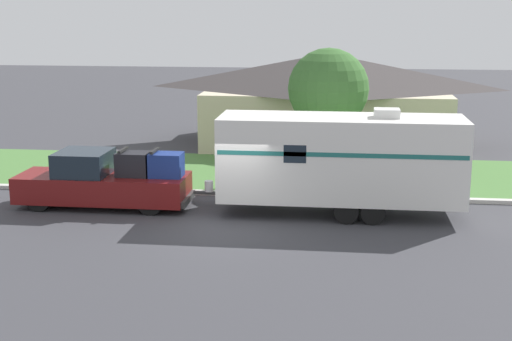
{
  "coord_description": "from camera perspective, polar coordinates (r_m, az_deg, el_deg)",
  "views": [
    {
      "loc": [
        3.41,
        -20.93,
        6.63
      ],
      "look_at": [
        0.72,
        1.78,
        1.4
      ],
      "focal_mm": 50.0,
      "sensor_mm": 36.0,
      "label": 1
    }
  ],
  "objects": [
    {
      "name": "tree_in_yard",
      "position": [
        27.79,
        5.81,
        6.51
      ],
      "size": [
        3.13,
        3.13,
        5.15
      ],
      "color": "brown",
      "rests_on": "ground_plane"
    },
    {
      "name": "ground_plane",
      "position": [
        22.22,
        -2.39,
        -4.49
      ],
      "size": [
        120.0,
        120.0,
        0.0
      ],
      "primitive_type": "plane",
      "color": "#38383D"
    },
    {
      "name": "curb_strip",
      "position": [
        25.77,
        -1.07,
        -1.87
      ],
      "size": [
        80.0,
        0.3,
        0.14
      ],
      "color": "beige",
      "rests_on": "ground_plane"
    },
    {
      "name": "mailbox",
      "position": [
        26.23,
        7.71,
        0.27
      ],
      "size": [
        0.48,
        0.2,
        1.24
      ],
      "color": "brown",
      "rests_on": "ground_plane"
    },
    {
      "name": "pickup_truck",
      "position": [
        24.71,
        -12.0,
        -0.85
      ],
      "size": [
        5.89,
        1.97,
        2.03
      ],
      "color": "black",
      "rests_on": "ground_plane"
    },
    {
      "name": "travel_trailer",
      "position": [
        23.2,
        6.81,
        0.97
      ],
      "size": [
        8.8,
        2.37,
        3.52
      ],
      "color": "black",
      "rests_on": "ground_plane"
    },
    {
      "name": "house_across_street",
      "position": [
        35.62,
        5.65,
        5.86
      ],
      "size": [
        12.49,
        7.84,
        4.46
      ],
      "color": "beige",
      "rests_on": "ground_plane"
    },
    {
      "name": "lawn_strip",
      "position": [
        29.29,
        -0.1,
        -0.17
      ],
      "size": [
        80.0,
        7.0,
        0.03
      ],
      "color": "#477538",
      "rests_on": "ground_plane"
    }
  ]
}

